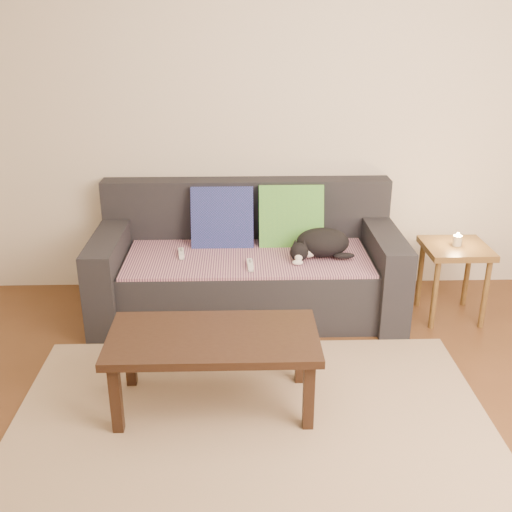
% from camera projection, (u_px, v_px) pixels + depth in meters
% --- Properties ---
extents(ground, '(4.50, 4.50, 0.00)m').
position_uv_depth(ground, '(253.00, 453.00, 2.91)').
color(ground, brown).
rests_on(ground, ground).
extents(back_wall, '(4.50, 0.04, 2.60)m').
position_uv_depth(back_wall, '(246.00, 117.00, 4.28)').
color(back_wall, beige).
rests_on(back_wall, ground).
extents(sofa, '(2.10, 0.94, 0.87)m').
position_uv_depth(sofa, '(247.00, 268.00, 4.25)').
color(sofa, '#232328').
rests_on(sofa, ground).
extents(throw_blanket, '(1.66, 0.74, 0.02)m').
position_uv_depth(throw_blanket, '(248.00, 257.00, 4.12)').
color(throw_blanket, '#442649').
rests_on(throw_blanket, sofa).
extents(cushion_navy, '(0.44, 0.24, 0.45)m').
position_uv_depth(cushion_navy, '(222.00, 218.00, 4.28)').
color(cushion_navy, navy).
rests_on(cushion_navy, throw_blanket).
extents(cushion_green, '(0.46, 0.23, 0.47)m').
position_uv_depth(cushion_green, '(291.00, 217.00, 4.29)').
color(cushion_green, '#0E5B44').
rests_on(cushion_green, throw_blanket).
extents(cat, '(0.44, 0.33, 0.19)m').
position_uv_depth(cat, '(321.00, 243.00, 4.08)').
color(cat, black).
rests_on(cat, throw_blanket).
extents(wii_remote_a, '(0.05, 0.15, 0.03)m').
position_uv_depth(wii_remote_a, '(181.00, 253.00, 4.11)').
color(wii_remote_a, white).
rests_on(wii_remote_a, throw_blanket).
extents(wii_remote_b, '(0.04, 0.15, 0.03)m').
position_uv_depth(wii_remote_b, '(250.00, 265.00, 3.93)').
color(wii_remote_b, white).
rests_on(wii_remote_b, throw_blanket).
extents(side_table, '(0.43, 0.43, 0.53)m').
position_uv_depth(side_table, '(455.00, 258.00, 4.08)').
color(side_table, brown).
rests_on(side_table, ground).
extents(candle, '(0.06, 0.06, 0.09)m').
position_uv_depth(candle, '(457.00, 240.00, 4.03)').
color(candle, beige).
rests_on(candle, side_table).
extents(rug, '(2.50, 1.80, 0.01)m').
position_uv_depth(rug, '(252.00, 432.00, 3.04)').
color(rug, '#9D8A6C').
rests_on(rug, ground).
extents(coffee_table, '(1.10, 0.55, 0.44)m').
position_uv_depth(coffee_table, '(213.00, 344.00, 3.12)').
color(coffee_table, black).
rests_on(coffee_table, rug).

